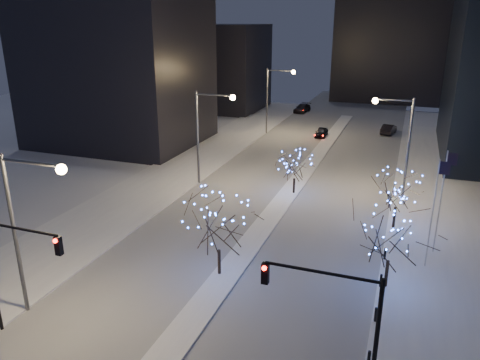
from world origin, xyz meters
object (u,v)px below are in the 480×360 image
at_px(traffic_signal_west, 10,261).
at_px(car_far, 302,108).
at_px(car_near, 321,132).
at_px(holiday_tree_median_near, 219,225).
at_px(street_lamp_w_far, 274,92).
at_px(traffic_signal_east, 341,318).
at_px(car_mid, 389,129).
at_px(street_lamp_east, 400,134).
at_px(holiday_tree_plaza_far, 397,191).
at_px(holiday_tree_plaza_near, 391,235).
at_px(street_lamp_w_near, 26,215).
at_px(street_lamp_w_mid, 207,125).
at_px(holiday_tree_median_far, 295,165).

xyz_separation_m(traffic_signal_west, car_far, (-0.27, 71.15, -4.01)).
distance_m(car_near, holiday_tree_median_near, 42.87).
bearing_deg(car_far, street_lamp_w_far, -83.92).
distance_m(traffic_signal_east, car_mid, 57.39).
height_order(car_mid, holiday_tree_median_near, holiday_tree_median_near).
relative_size(street_lamp_w_far, street_lamp_east, 1.00).
bearing_deg(traffic_signal_east, street_lamp_w_far, 109.32).
xyz_separation_m(car_far, holiday_tree_plaza_far, (19.21, -49.05, 2.68)).
bearing_deg(holiday_tree_plaza_near, street_lamp_east, 91.34).
height_order(street_lamp_east, holiday_tree_plaza_near, street_lamp_east).
xyz_separation_m(street_lamp_east, car_near, (-11.58, 22.65, -5.75)).
xyz_separation_m(holiday_tree_median_near, holiday_tree_plaza_near, (11.00, 2.31, 0.00)).
xyz_separation_m(street_lamp_w_near, car_mid, (16.89, 56.24, -5.75)).
bearing_deg(street_lamp_w_mid, car_mid, 61.60).
bearing_deg(holiday_tree_median_far, traffic_signal_west, -108.10).
relative_size(street_lamp_east, holiday_tree_median_near, 1.64).
relative_size(holiday_tree_median_far, holiday_tree_plaza_far, 0.98).
distance_m(street_lamp_w_far, car_near, 9.46).
bearing_deg(traffic_signal_east, traffic_signal_west, -176.71).
distance_m(street_lamp_w_far, traffic_signal_east, 54.07).
bearing_deg(street_lamp_east, holiday_tree_plaza_far, -86.98).
bearing_deg(car_far, street_lamp_w_mid, -83.54).
bearing_deg(holiday_tree_median_near, car_near, 91.34).
bearing_deg(holiday_tree_plaza_far, street_lamp_east, 93.02).
xyz_separation_m(traffic_signal_west, holiday_tree_median_near, (7.94, 9.91, -0.91)).
bearing_deg(car_near, holiday_tree_median_far, -86.97).
bearing_deg(car_far, holiday_tree_plaza_near, -65.19).
height_order(traffic_signal_west, car_far, traffic_signal_west).
bearing_deg(street_lamp_w_mid, holiday_tree_median_far, 2.11).
xyz_separation_m(holiday_tree_plaza_near, holiday_tree_plaza_far, (0.00, 9.88, -0.41)).
bearing_deg(street_lamp_w_near, holiday_tree_plaza_near, 27.72).
xyz_separation_m(holiday_tree_median_far, holiday_tree_plaza_near, (10.00, -15.13, 0.78)).
xyz_separation_m(street_lamp_w_mid, holiday_tree_median_near, (8.44, -17.09, -2.65)).
xyz_separation_m(traffic_signal_east, holiday_tree_plaza_near, (1.56, 11.22, -0.91)).
relative_size(street_lamp_w_far, holiday_tree_median_far, 2.01).
height_order(car_near, holiday_tree_plaza_near, holiday_tree_plaza_near).
bearing_deg(car_far, car_mid, -31.01).
height_order(street_lamp_w_near, holiday_tree_median_far, street_lamp_w_near).
height_order(car_mid, holiday_tree_plaza_near, holiday_tree_plaza_near).
height_order(street_lamp_w_mid, holiday_tree_median_near, street_lamp_w_mid).
distance_m(car_far, holiday_tree_plaza_near, 62.06).
distance_m(street_lamp_w_far, holiday_tree_median_near, 43.01).
bearing_deg(street_lamp_w_mid, car_near, 73.83).
distance_m(street_lamp_east, holiday_tree_median_far, 10.50).
distance_m(street_lamp_w_near, car_far, 69.39).
xyz_separation_m(street_lamp_w_far, car_mid, (16.89, 6.24, -5.75)).
xyz_separation_m(traffic_signal_west, car_mid, (16.39, 58.24, -4.01)).
distance_m(street_lamp_w_mid, traffic_signal_east, 31.60).
relative_size(traffic_signal_east, car_far, 1.35).
relative_size(street_lamp_w_mid, traffic_signal_east, 1.43).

